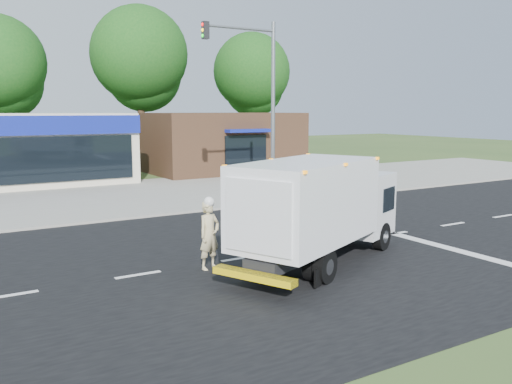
# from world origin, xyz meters

# --- Properties ---
(ground) EXTENTS (120.00, 120.00, 0.00)m
(ground) POSITION_xyz_m (0.00, 0.00, 0.00)
(ground) COLOR #385123
(ground) RESTS_ON ground
(road_asphalt) EXTENTS (60.00, 14.00, 0.02)m
(road_asphalt) POSITION_xyz_m (0.00, 0.00, 0.00)
(road_asphalt) COLOR black
(road_asphalt) RESTS_ON ground
(sidewalk) EXTENTS (60.00, 2.40, 0.12)m
(sidewalk) POSITION_xyz_m (0.00, 8.20, 0.06)
(sidewalk) COLOR gray
(sidewalk) RESTS_ON ground
(parking_apron) EXTENTS (60.00, 9.00, 0.02)m
(parking_apron) POSITION_xyz_m (0.00, 14.00, 0.01)
(parking_apron) COLOR gray
(parking_apron) RESTS_ON ground
(lane_markings) EXTENTS (55.20, 7.00, 0.01)m
(lane_markings) POSITION_xyz_m (1.35, -1.35, 0.02)
(lane_markings) COLOR silver
(lane_markings) RESTS_ON road_asphalt
(ems_box_truck) EXTENTS (6.79, 4.56, 2.90)m
(ems_box_truck) POSITION_xyz_m (-1.47, -1.61, 1.67)
(ems_box_truck) COLOR black
(ems_box_truck) RESTS_ON ground
(emergency_worker) EXTENTS (0.77, 0.62, 1.95)m
(emergency_worker) POSITION_xyz_m (-4.18, -0.43, 0.95)
(emergency_worker) COLOR #C7B684
(emergency_worker) RESTS_ON ground
(brown_storefront) EXTENTS (10.00, 6.70, 4.00)m
(brown_storefront) POSITION_xyz_m (7.00, 19.98, 2.00)
(brown_storefront) COLOR #382316
(brown_storefront) RESTS_ON ground
(traffic_signal_pole) EXTENTS (3.51, 0.25, 8.00)m
(traffic_signal_pole) POSITION_xyz_m (2.35, 7.60, 4.92)
(traffic_signal_pole) COLOR gray
(traffic_signal_pole) RESTS_ON ground
(background_trees) EXTENTS (36.77, 7.39, 12.10)m
(background_trees) POSITION_xyz_m (-0.85, 28.16, 7.38)
(background_trees) COLOR #332114
(background_trees) RESTS_ON ground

